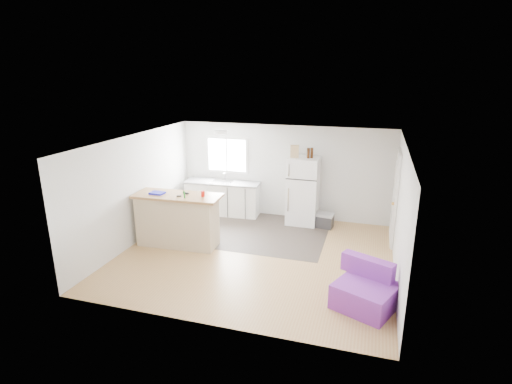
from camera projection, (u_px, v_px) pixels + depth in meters
room at (256, 201)px, 8.00m from camera, size 5.51×5.01×2.41m
vinyl_zone at (242, 229)px, 9.69m from camera, size 4.05×2.50×0.00m
window at (227, 155)px, 10.60m from camera, size 1.18×0.06×0.98m
interior_door at (395, 199)px, 8.72m from camera, size 0.11×0.92×2.10m
ceiling_fixture at (221, 132)px, 9.09m from camera, size 0.30×0.30×0.07m
kitchen_cabinets at (223, 197)px, 10.66m from camera, size 2.03×0.74×1.17m
peninsula at (178, 220)px, 8.69m from camera, size 1.92×0.81×1.16m
refrigerator at (303, 191)px, 9.89m from camera, size 0.75×0.72×1.69m
cooler at (324, 220)px, 9.79m from camera, size 0.51×0.38×0.36m
purple_seat at (366, 291)px, 6.48m from camera, size 1.15×1.15×0.73m
cleaner_jug at (183, 240)px, 8.74m from camera, size 0.14×0.10×0.30m
mop at (183, 238)px, 8.61m from camera, size 0.25×0.37×1.34m
red_cup at (203, 194)px, 8.38m from camera, size 0.10×0.10×0.12m
blue_tray at (157, 193)px, 8.57m from camera, size 0.31×0.24×0.04m
tool_a at (186, 193)px, 8.57m from camera, size 0.15×0.10×0.03m
tool_b at (179, 196)px, 8.38m from camera, size 0.11×0.07×0.03m
cardboard_box at (295, 151)px, 9.59m from camera, size 0.22×0.14×0.30m
bottle_left at (308, 153)px, 9.52m from camera, size 0.09×0.09×0.25m
bottle_right at (312, 153)px, 9.53m from camera, size 0.08×0.08×0.25m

